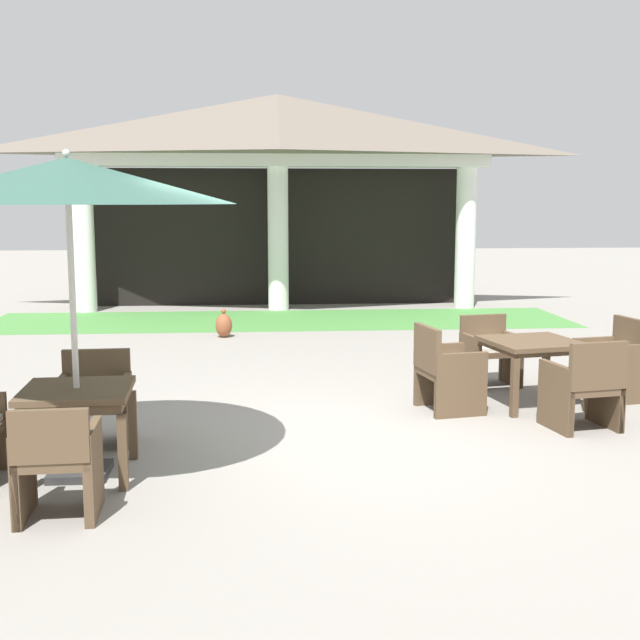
% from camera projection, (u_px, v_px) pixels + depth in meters
% --- Properties ---
extents(ground_plane, '(60.00, 60.00, 0.00)m').
position_uv_depth(ground_plane, '(306.00, 442.00, 7.53)').
color(ground_plane, gray).
extents(background_pavilion, '(8.88, 2.42, 4.28)m').
position_uv_depth(background_pavilion, '(277.00, 146.00, 16.28)').
color(background_pavilion, white).
rests_on(background_pavilion, ground).
extents(lawn_strip, '(10.68, 2.68, 0.01)m').
position_uv_depth(lawn_strip, '(281.00, 320.00, 15.18)').
color(lawn_strip, '#47843D').
rests_on(lawn_strip, ground).
extents(patio_table_near_foreground, '(0.89, 0.89, 0.73)m').
position_uv_depth(patio_table_near_foreground, '(77.00, 401.00, 6.53)').
color(patio_table_near_foreground, brown).
rests_on(patio_table_near_foreground, ground).
extents(patio_umbrella_near_foreground, '(2.60, 2.60, 2.60)m').
position_uv_depth(patio_umbrella_near_foreground, '(67.00, 183.00, 6.28)').
color(patio_umbrella_near_foreground, '#2D2D2D').
rests_on(patio_umbrella_near_foreground, ground).
extents(patio_chair_near_foreground_south, '(0.57, 0.57, 0.84)m').
position_uv_depth(patio_chair_near_foreground_south, '(57.00, 462.00, 5.68)').
color(patio_chair_near_foreground_south, brown).
rests_on(patio_chair_near_foreground_south, ground).
extents(patio_chair_near_foreground_north, '(0.66, 0.56, 0.84)m').
position_uv_depth(patio_chair_near_foreground_north, '(95.00, 400.00, 7.44)').
color(patio_chair_near_foreground_north, brown).
rests_on(patio_chair_near_foreground_north, ground).
extents(patio_table_mid_left, '(1.08, 1.08, 0.71)m').
position_uv_depth(patio_table_mid_left, '(532.00, 349.00, 8.83)').
color(patio_table_mid_left, brown).
rests_on(patio_table_mid_left, ground).
extents(patio_chair_mid_left_south, '(0.71, 0.68, 0.90)m').
position_uv_depth(patio_chair_mid_left_south, '(584.00, 388.00, 7.91)').
color(patio_chair_mid_left_south, brown).
rests_on(patio_chair_mid_left_south, ground).
extents(patio_chair_mid_left_east, '(0.67, 0.69, 0.91)m').
position_uv_depth(patio_chair_mid_left_east, '(612.00, 362.00, 9.12)').
color(patio_chair_mid_left_east, brown).
rests_on(patio_chair_mid_left_east, ground).
extents(patio_chair_mid_left_west, '(0.68, 0.72, 0.91)m').
position_uv_depth(patio_chair_mid_left_west, '(446.00, 372.00, 8.60)').
color(patio_chair_mid_left_west, brown).
rests_on(patio_chair_mid_left_west, ground).
extents(patio_chair_mid_left_north, '(0.69, 0.61, 0.83)m').
position_uv_depth(patio_chair_mid_left_north, '(490.00, 352.00, 9.81)').
color(patio_chair_mid_left_north, brown).
rests_on(patio_chair_mid_left_north, ground).
extents(terracotta_urn, '(0.27, 0.27, 0.47)m').
position_uv_depth(terracotta_urn, '(224.00, 325.00, 13.28)').
color(terracotta_urn, brown).
rests_on(terracotta_urn, ground).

